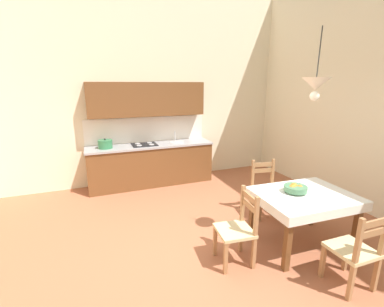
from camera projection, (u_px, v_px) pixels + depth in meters
The scene contains 9 objects.
ground_plane at pixel (205, 256), 3.49m from camera, with size 6.72×6.70×0.10m, color #A86042.
wall_back at pixel (148, 88), 5.75m from camera, with size 6.72×0.12×4.17m, color beige.
kitchen_cabinetry at pixel (150, 146), 5.74m from camera, with size 2.68×0.63×2.20m.
dining_table at pixel (304, 203), 3.53m from camera, with size 1.29×1.02×0.75m.
dining_chair_kitchen_side at pixel (265, 190), 4.43m from camera, with size 0.49×0.49×0.93m.
dining_chair_camera_side at pixel (355, 251), 2.80m from camera, with size 0.43×0.43×0.93m.
dining_chair_tv_side at pixel (238, 229), 3.22m from camera, with size 0.46×0.46×0.93m.
fruit_bowl at pixel (295, 188), 3.52m from camera, with size 0.30×0.30×0.12m.
pendant_lamp at pixel (316, 85), 3.02m from camera, with size 0.32×0.32×0.80m.
Camera 1 is at (-1.26, -2.76, 2.16)m, focal length 24.71 mm.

